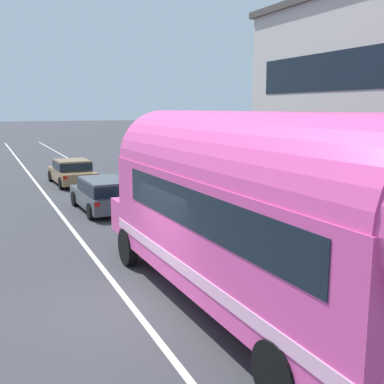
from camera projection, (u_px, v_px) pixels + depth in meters
The scene contains 5 objects.
ground_plane at pixel (133, 308), 9.98m from camera, with size 300.00×300.00×0.00m, color #38383D.
lane_markings at pixel (93, 201), 21.48m from camera, with size 4.06×80.00×0.01m.
painted_bus at pixel (255, 208), 8.94m from camera, with size 2.78×11.36×4.12m.
car_lead at pixel (104, 193), 19.14m from camera, with size 2.00×4.30×1.37m.
car_second at pixel (72, 171), 26.01m from camera, with size 2.15×4.53×1.37m.
Camera 1 is at (-2.70, -9.07, 4.18)m, focal length 43.95 mm.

